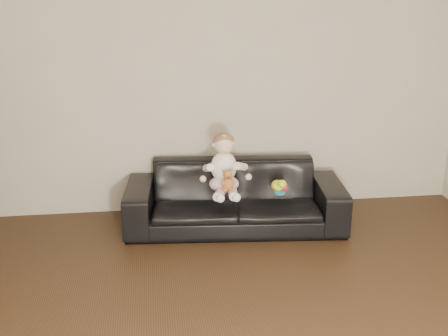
{
  "coord_description": "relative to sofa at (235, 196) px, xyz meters",
  "views": [
    {
      "loc": [
        -0.54,
        -2.49,
        2.16
      ],
      "look_at": [
        0.08,
        2.15,
        0.6
      ],
      "focal_mm": 45.0,
      "sensor_mm": 36.0,
      "label": 1
    }
  ],
  "objects": [
    {
      "name": "toy_green",
      "position": [
        0.37,
        -0.14,
        0.14
      ],
      "size": [
        0.12,
        0.14,
        0.1
      ],
      "primitive_type": "ellipsoid",
      "rotation": [
        0.0,
        0.0,
        -0.0
      ],
      "color": "yellow",
      "rests_on": "sofa"
    },
    {
      "name": "toy_rattle",
      "position": [
        0.43,
        -0.15,
        0.12
      ],
      "size": [
        0.08,
        0.08,
        0.07
      ],
      "primitive_type": "sphere",
      "rotation": [
        0.0,
        0.0,
        -0.2
      ],
      "color": "#CF1841",
      "rests_on": "sofa"
    },
    {
      "name": "sofa",
      "position": [
        0.0,
        0.0,
        0.0
      ],
      "size": [
        2.04,
        0.94,
        0.58
      ],
      "primitive_type": "imported",
      "rotation": [
        0.0,
        0.0,
        -0.09
      ],
      "color": "black",
      "rests_on": "floor"
    },
    {
      "name": "toy_blue_disc",
      "position": [
        0.37,
        -0.21,
        0.1
      ],
      "size": [
        0.11,
        0.11,
        0.01
      ],
      "primitive_type": "cylinder",
      "rotation": [
        0.0,
        0.0,
        0.2
      ],
      "color": "#1B8CD9",
      "rests_on": "sofa"
    },
    {
      "name": "teddy_bear",
      "position": [
        -0.1,
        -0.27,
        0.26
      ],
      "size": [
        0.11,
        0.11,
        0.19
      ],
      "rotation": [
        0.0,
        0.0,
        -0.06
      ],
      "color": "#A1602E",
      "rests_on": "sofa"
    },
    {
      "name": "baby",
      "position": [
        -0.11,
        -0.11,
        0.33
      ],
      "size": [
        0.39,
        0.47,
        0.53
      ],
      "rotation": [
        0.0,
        0.0,
        -0.22
      ],
      "color": "silver",
      "rests_on": "sofa"
    },
    {
      "name": "wall_back",
      "position": [
        -0.19,
        0.5,
        1.01
      ],
      "size": [
        5.0,
        0.0,
        5.0
      ],
      "primitive_type": "plane",
      "rotation": [
        1.57,
        0.0,
        0.0
      ],
      "color": "#B6AD99",
      "rests_on": "ground"
    }
  ]
}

